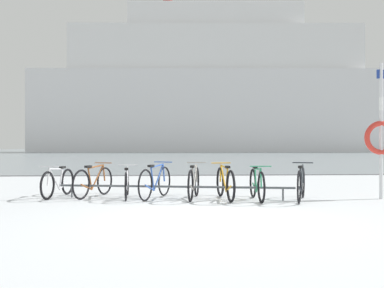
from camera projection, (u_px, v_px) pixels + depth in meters
The scene contains 12 objects.
ground at pixel (175, 153), 60.77m from camera, with size 80.00×132.00×0.08m.
bike_rack at pixel (174, 187), 9.64m from camera, with size 5.33×0.95×0.31m.
bicycle_0 at pixel (58, 183), 9.97m from camera, with size 0.51×1.64×0.75m.
bicycle_1 at pixel (94, 182), 9.99m from camera, with size 0.72×1.58×0.80m.
bicycle_2 at pixel (127, 183), 9.85m from camera, with size 0.46×1.68×0.75m.
bicycle_3 at pixel (155, 182), 9.73m from camera, with size 0.74×1.65×0.83m.
bicycle_4 at pixel (194, 183), 9.65m from camera, with size 0.50×1.71×0.82m.
bicycle_5 at pixel (225, 183), 9.57m from camera, with size 0.46×1.75×0.82m.
bicycle_6 at pixel (257, 184), 9.39m from camera, with size 0.46×1.63×0.79m.
bicycle_7 at pixel (301, 184), 9.31m from camera, with size 0.73×1.65×0.83m.
rescue_post at pixel (381, 135), 9.64m from camera, with size 0.78×0.12×3.10m.
ferry_ship at pixel (221, 92), 65.84m from camera, with size 59.04×11.07×28.16m.
Camera 1 is at (-0.70, -6.91, 1.25)m, focal length 39.67 mm.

